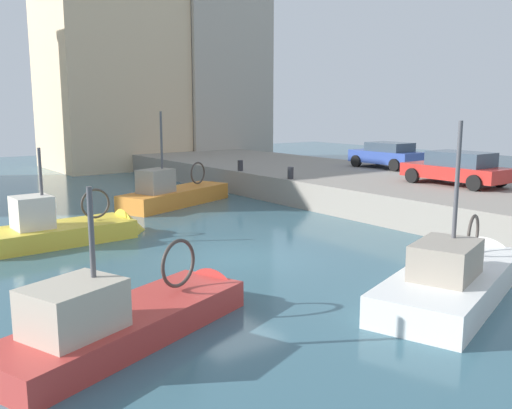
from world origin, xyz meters
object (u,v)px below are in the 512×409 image
mooring_bollard_mid (291,173)px  fishing_boat_white (457,288)px  parked_car_red (457,168)px  fishing_boat_yellow (70,238)px  fishing_boat_orange (179,201)px  parked_car_blue (387,155)px  mooring_bollard_north (240,166)px  fishing_boat_red (138,327)px

mooring_bollard_mid → fishing_boat_white: bearing=-111.7°
parked_car_red → fishing_boat_yellow: bearing=162.3°
fishing_boat_orange → parked_car_red: bearing=-46.9°
fishing_boat_yellow → fishing_boat_orange: (6.49, 4.20, 0.02)m
parked_car_blue → parked_car_red: (-2.85, -6.18, 0.01)m
fishing_boat_yellow → mooring_bollard_north: size_ratio=10.39×
fishing_boat_orange → fishing_boat_white: bearing=-92.7°
fishing_boat_yellow → mooring_bollard_mid: bearing=5.5°
fishing_boat_white → parked_car_red: 11.10m
fishing_boat_yellow → mooring_bollard_north: fishing_boat_yellow is taller
fishing_boat_white → mooring_bollard_mid: bearing=68.3°
parked_car_blue → fishing_boat_white: bearing=-133.9°
fishing_boat_orange → parked_car_red: size_ratio=1.56×
mooring_bollard_north → fishing_boat_orange: bearing=-168.5°
fishing_boat_white → mooring_bollard_north: 16.67m
fishing_boat_yellow → fishing_boat_white: bearing=-62.1°
parked_car_blue → parked_car_red: 6.80m
mooring_bollard_north → fishing_boat_white: bearing=-106.6°
parked_car_blue → mooring_bollard_north: size_ratio=7.11×
mooring_bollard_mid → fishing_boat_yellow: bearing=-174.5°
fishing_boat_red → parked_car_red: fishing_boat_red is taller
fishing_boat_white → fishing_boat_red: size_ratio=1.08×
parked_car_red → mooring_bollard_mid: size_ratio=8.00×
fishing_boat_orange → mooring_bollard_mid: (4.05, -3.18, 1.33)m
fishing_boat_yellow → parked_car_red: size_ratio=1.30×
fishing_boat_red → mooring_bollard_mid: size_ratio=11.88×
parked_car_red → mooring_bollard_north: parked_car_red is taller
fishing_boat_orange → parked_car_blue: (11.19, -2.75, 1.77)m
fishing_boat_yellow → fishing_boat_red: fishing_boat_yellow is taller
fishing_boat_yellow → mooring_bollard_north: (10.54, 5.02, 1.35)m
parked_car_red → fishing_boat_orange: bearing=133.1°
fishing_boat_red → mooring_bollard_mid: (12.06, 9.61, 1.33)m
parked_car_red → mooring_bollard_north: 10.66m
mooring_bollard_mid → mooring_bollard_north: same height
fishing_boat_red → mooring_bollard_north: 18.23m
fishing_boat_orange → mooring_bollard_north: fishing_boat_orange is taller
fishing_boat_red → mooring_bollard_mid: fishing_boat_red is taller
fishing_boat_yellow → fishing_boat_orange: size_ratio=0.83×
fishing_boat_red → parked_car_red: (16.35, 3.86, 1.78)m
fishing_boat_yellow → fishing_boat_red: size_ratio=0.87×
fishing_boat_red → mooring_bollard_north: (12.06, 13.61, 1.33)m
fishing_boat_white → mooring_bollard_north: size_ratio=12.84×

